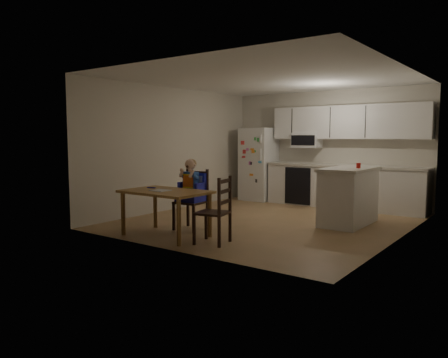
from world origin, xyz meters
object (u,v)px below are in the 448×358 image
red_cup (358,166)px  chair_side (218,206)px  chair_booster (192,187)px  dining_table (166,197)px  refrigerator (259,164)px  kitchen_island (349,196)px

red_cup → chair_side: red_cup is taller
red_cup → chair_side: size_ratio=0.09×
chair_booster → chair_side: (0.95, -0.55, -0.16)m
dining_table → red_cup: bearing=50.4°
refrigerator → kitchen_island: 3.23m
kitchen_island → dining_table: bearing=-127.1°
chair_booster → red_cup: bearing=36.9°
refrigerator → dining_table: refrigerator is taller
chair_booster → chair_side: bearing=-35.3°
dining_table → chair_side: size_ratio=1.36×
red_cup → chair_booster: chair_booster is taller
kitchen_island → chair_side: kitchen_island is taller
red_cup → kitchen_island: bearing=173.0°
refrigerator → red_cup: refrigerator is taller
refrigerator → chair_side: bearing=-65.3°
refrigerator → kitchen_island: refrigerator is taller
kitchen_island → red_cup: 0.55m
dining_table → chair_booster: bearing=90.4°
red_cup → dining_table: (-2.06, -2.49, -0.42)m
kitchen_island → chair_side: 2.61m
dining_table → chair_booster: 0.62m
refrigerator → red_cup: size_ratio=19.25×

